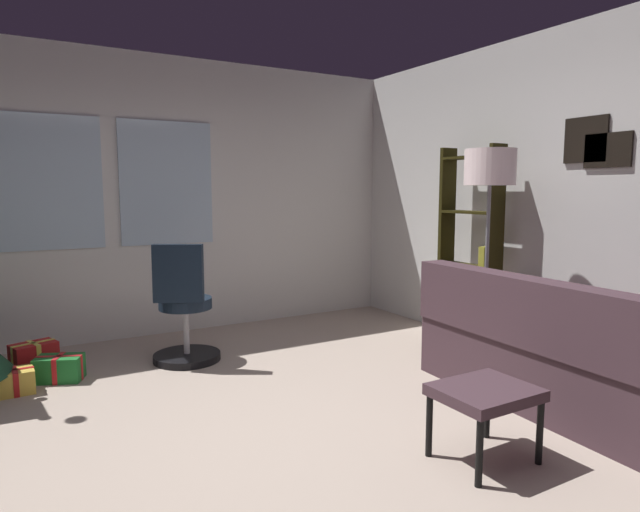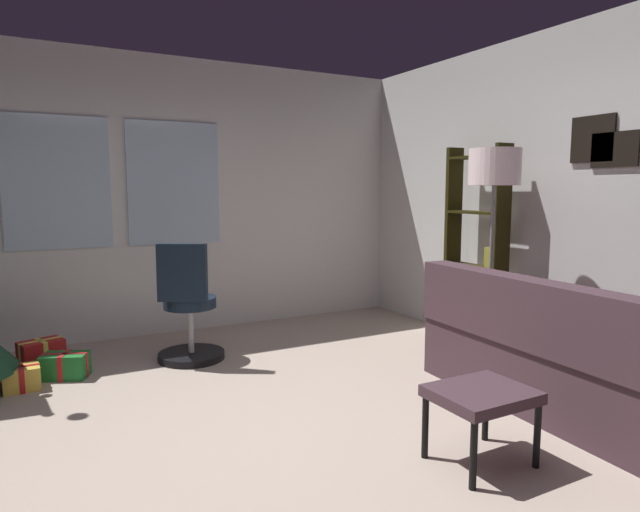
{
  "view_description": "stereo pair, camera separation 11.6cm",
  "coord_description": "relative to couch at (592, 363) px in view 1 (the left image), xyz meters",
  "views": [
    {
      "loc": [
        -1.28,
        -2.58,
        1.44
      ],
      "look_at": [
        0.53,
        0.53,
        1.0
      ],
      "focal_mm": 30.53,
      "sensor_mm": 36.0,
      "label": 1
    },
    {
      "loc": [
        -1.18,
        -2.63,
        1.44
      ],
      "look_at": [
        0.53,
        0.53,
        1.0
      ],
      "focal_mm": 30.53,
      "sensor_mm": 36.0,
      "label": 2
    }
  ],
  "objects": [
    {
      "name": "ground_plane",
      "position": [
        -2.0,
        0.5,
        -0.36
      ],
      "size": [
        5.23,
        5.71,
        0.1
      ],
      "primitive_type": "cube",
      "color": "#AF9C8D"
    },
    {
      "name": "wall_back_with_windows",
      "position": [
        -2.01,
        3.4,
        1.06
      ],
      "size": [
        5.23,
        0.12,
        2.74
      ],
      "color": "silver",
      "rests_on": "ground_plane"
    },
    {
      "name": "wall_right_with_frames",
      "position": [
        0.67,
        0.49,
        1.06
      ],
      "size": [
        0.12,
        5.71,
        2.74
      ],
      "color": "silver",
      "rests_on": "ground_plane"
    },
    {
      "name": "couch",
      "position": [
        0.0,
        0.0,
        0.0
      ],
      "size": [
        1.57,
        2.16,
        0.89
      ],
      "color": "#402C33",
      "rests_on": "ground_plane"
    },
    {
      "name": "footstool",
      "position": [
        -1.13,
        -0.13,
        0.04
      ],
      "size": [
        0.5,
        0.42,
        0.41
      ],
      "color": "#402C33",
      "rests_on": "ground_plane"
    },
    {
      "name": "gift_box_red",
      "position": [
        -3.13,
        2.69,
        -0.2
      ],
      "size": [
        0.37,
        0.3,
        0.24
      ],
      "color": "red",
      "rests_on": "ground_plane"
    },
    {
      "name": "gift_box_green",
      "position": [
        -2.98,
        2.37,
        -0.22
      ],
      "size": [
        0.38,
        0.32,
        0.2
      ],
      "color": "#1E722D",
      "rests_on": "ground_plane"
    },
    {
      "name": "gift_box_gold",
      "position": [
        -3.28,
        2.25,
        -0.23
      ],
      "size": [
        0.25,
        0.23,
        0.18
      ],
      "color": "gold",
      "rests_on": "ground_plane"
    },
    {
      "name": "office_chair",
      "position": [
        -2.03,
        2.32,
        0.09
      ],
      "size": [
        0.57,
        0.58,
        1.01
      ],
      "color": "black",
      "rests_on": "ground_plane"
    },
    {
      "name": "bookshelf",
      "position": [
        0.4,
        1.5,
        0.49
      ],
      "size": [
        0.18,
        0.64,
        1.83
      ],
      "color": "black",
      "rests_on": "ground_plane"
    },
    {
      "name": "floor_lamp",
      "position": [
        0.02,
        0.95,
        1.2
      ],
      "size": [
        0.39,
        0.39,
        1.76
      ],
      "color": "slate",
      "rests_on": "ground_plane"
    }
  ]
}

